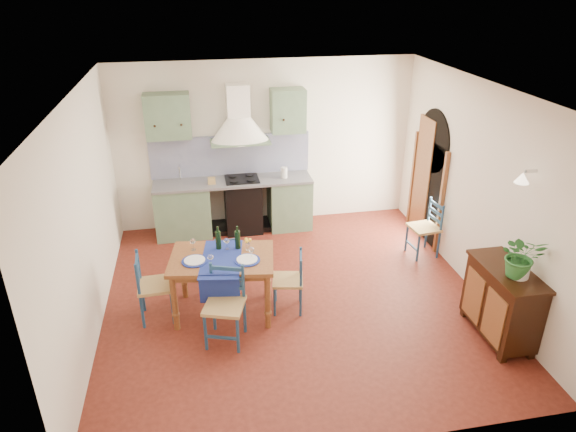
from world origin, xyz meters
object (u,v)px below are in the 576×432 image
object	(u,v)px
dining_table	(222,264)
chair_near	(225,305)
sideboard	(502,300)
potted_plant	(522,256)

from	to	relation	value
dining_table	chair_near	world-z (taller)	dining_table
dining_table	sideboard	xyz separation A→B (m)	(3.20, -1.09, -0.21)
chair_near	potted_plant	xyz separation A→B (m)	(3.24, -0.68, 0.70)
chair_near	potted_plant	size ratio (longest dim) A/B	1.87
dining_table	chair_near	distance (m)	0.61
chair_near	sideboard	world-z (taller)	chair_near
dining_table	chair_near	xyz separation A→B (m)	(-0.02, -0.56, -0.23)
dining_table	sideboard	size ratio (longest dim) A/B	1.33
potted_plant	dining_table	bearing A→B (deg)	159.03
dining_table	potted_plant	world-z (taller)	potted_plant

